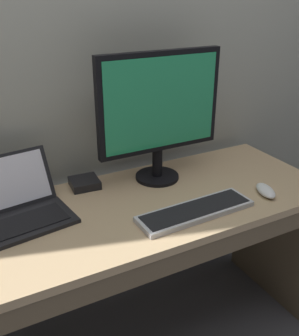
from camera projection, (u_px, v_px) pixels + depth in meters
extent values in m
cube|color=tan|center=(131.00, 209.00, 1.48)|extent=(1.63, 0.60, 0.03)
cube|color=brown|center=(275.00, 234.00, 1.97)|extent=(0.04, 0.55, 0.70)
cube|color=brown|center=(168.00, 263.00, 1.28)|extent=(1.56, 0.02, 0.08)
cube|color=black|center=(25.00, 223.00, 1.35)|extent=(0.36, 0.25, 0.01)
cube|color=black|center=(25.00, 222.00, 1.34)|extent=(0.29, 0.17, 0.00)
cube|color=black|center=(7.00, 182.00, 1.42)|extent=(0.33, 0.13, 0.19)
cube|color=silver|center=(7.00, 182.00, 1.41)|extent=(0.30, 0.12, 0.17)
cylinder|color=black|center=(157.00, 176.00, 1.69)|extent=(0.19, 0.19, 0.01)
cylinder|color=black|center=(157.00, 162.00, 1.66)|extent=(0.04, 0.04, 0.13)
cube|color=black|center=(160.00, 102.00, 1.53)|extent=(0.53, 0.03, 0.40)
cube|color=#23935B|center=(162.00, 104.00, 1.52)|extent=(0.48, 0.00, 0.36)
cube|color=#BCBCC1|center=(196.00, 211.00, 1.42)|extent=(0.45, 0.14, 0.02)
cube|color=black|center=(196.00, 209.00, 1.42)|extent=(0.42, 0.12, 0.00)
ellipsoid|color=white|center=(266.00, 191.00, 1.55)|extent=(0.09, 0.13, 0.03)
cube|color=black|center=(85.00, 183.00, 1.61)|extent=(0.12, 0.12, 0.03)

